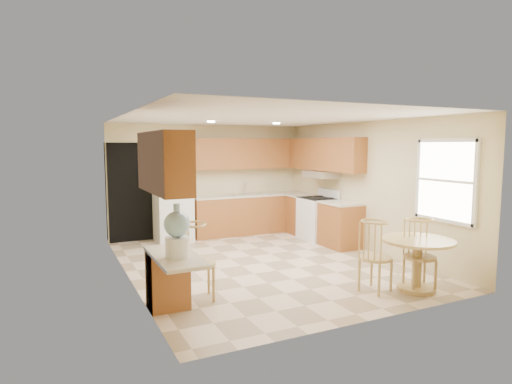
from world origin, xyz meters
name	(u,v)px	position (x,y,z in m)	size (l,w,h in m)	color
floor	(263,263)	(0.00, 0.00, 0.00)	(5.50, 5.50, 0.00)	beige
ceiling	(263,118)	(0.00, 0.00, 2.50)	(4.50, 5.50, 0.02)	white
wall_back	(209,180)	(0.00, 2.75, 1.25)	(4.50, 0.02, 2.50)	beige
wall_front	(371,215)	(0.00, -2.75, 1.25)	(4.50, 0.02, 2.50)	beige
wall_left	(128,199)	(-2.25, 0.00, 1.25)	(0.02, 5.50, 2.50)	beige
wall_right	(367,186)	(2.25, 0.00, 1.25)	(0.02, 5.50, 2.50)	beige
doorway	(131,192)	(-1.75, 2.73, 1.05)	(0.90, 0.02, 2.10)	black
base_cab_back	(250,214)	(0.88, 2.45, 0.43)	(2.75, 0.60, 0.87)	#A05C28
counter_back	(250,195)	(0.88, 2.45, 0.89)	(2.75, 0.63, 0.04)	beige
base_cab_right_a	(302,215)	(1.95, 1.85, 0.43)	(0.60, 0.59, 0.87)	#A05C28
counter_right_a	(303,195)	(1.95, 1.85, 0.89)	(0.63, 0.59, 0.04)	beige
base_cab_right_b	(341,226)	(1.95, 0.40, 0.43)	(0.60, 0.80, 0.87)	#A05C28
counter_right_b	(341,203)	(1.95, 0.40, 0.89)	(0.63, 0.80, 0.04)	beige
upper_cab_back	(247,154)	(0.88, 2.58, 1.85)	(2.75, 0.33, 0.70)	#A05C28
upper_cab_right	(324,154)	(2.08, 1.21, 1.85)	(0.33, 2.42, 0.70)	#A05C28
upper_cab_left	(164,162)	(-2.08, -1.60, 1.85)	(0.33, 1.40, 0.70)	#A05C28
sink	(249,194)	(0.85, 2.45, 0.91)	(0.78, 0.44, 0.01)	silver
range_hood	(321,174)	(2.00, 1.18, 1.42)	(0.50, 0.76, 0.14)	silver
desk_pedestal	(168,280)	(-2.00, -1.32, 0.36)	(0.48, 0.42, 0.72)	#A05C28
desk_top	(175,257)	(-2.00, -1.70, 0.75)	(0.50, 1.20, 0.04)	beige
window	(446,181)	(2.23, -1.85, 1.50)	(0.06, 1.12, 1.30)	white
can_light_a	(211,122)	(-0.50, 1.20, 2.48)	(0.14, 0.14, 0.02)	white
can_light_b	(276,123)	(0.90, 1.20, 2.48)	(0.14, 0.14, 0.02)	white
refrigerator	(173,202)	(-0.95, 2.40, 0.84)	(0.74, 0.72, 1.68)	white
stove	(318,218)	(1.92, 1.18, 0.47)	(0.65, 0.76, 1.09)	white
dining_table	(417,257)	(1.32, -2.20, 0.48)	(1.00, 1.00, 0.74)	tan
chair_table_a	(381,250)	(0.77, -2.07, 0.61)	(0.44, 0.57, 1.00)	tan
chair_table_b	(426,249)	(1.37, -2.30, 0.61)	(0.44, 0.48, 1.00)	tan
chair_desk	(201,255)	(-1.55, -1.30, 0.62)	(0.45, 0.58, 1.02)	tan
water_crock	(177,233)	(-2.00, -1.81, 1.05)	(0.30, 0.30, 0.62)	white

